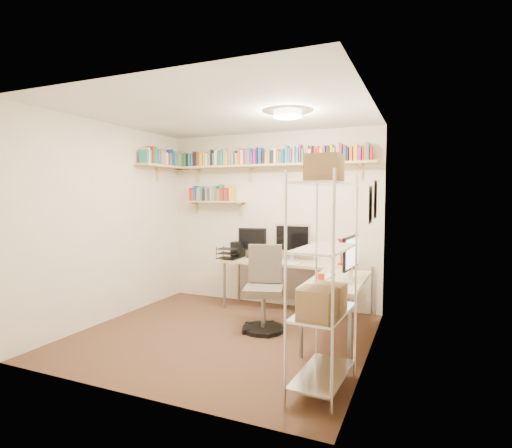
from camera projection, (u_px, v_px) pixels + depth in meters
The scene contains 6 objects.
ground at pixel (222, 335), 4.55m from camera, with size 3.20×3.20×0.00m, color #49301F.
room_shell at pixel (222, 199), 4.44m from camera, with size 3.24×3.04×2.52m.
wall_shelves at pixel (238, 166), 5.76m from camera, with size 3.12×1.09×0.80m.
corner_desk at pixel (290, 265), 5.21m from camera, with size 2.12×1.79×1.20m.
office_chair at pixel (264, 294), 4.72m from camera, with size 0.55×0.55×1.00m.
wire_rack at pixel (323, 264), 3.16m from camera, with size 0.42×0.79×1.91m.
Camera 1 is at (2.10, -3.94, 1.58)m, focal length 28.00 mm.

